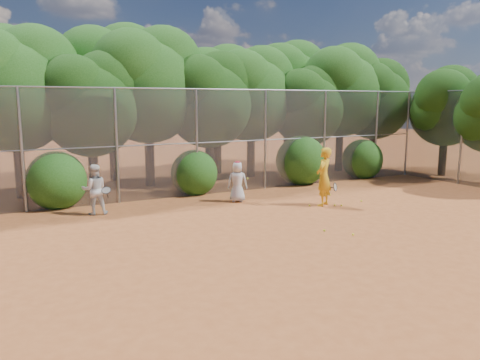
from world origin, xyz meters
TOP-DOWN VIEW (x-y plane):
  - ground at (0.00, 0.00)m, footprint 80.00×80.00m
  - fence_back at (-0.12, 6.00)m, footprint 20.05×0.09m
  - fence_side at (10.00, 3.00)m, footprint 0.09×6.09m
  - tree_1 at (-6.94, 8.54)m, footprint 4.64×4.03m
  - tree_2 at (-4.45, 7.83)m, footprint 3.99×3.47m
  - tree_3 at (-1.94, 8.84)m, footprint 4.89×4.26m
  - tree_4 at (0.55, 8.24)m, footprint 4.19×3.64m
  - tree_5 at (3.06, 9.04)m, footprint 4.51×3.92m
  - tree_6 at (5.55, 8.03)m, footprint 3.86×3.36m
  - tree_7 at (8.06, 8.64)m, footprint 4.77×4.14m
  - tree_8 at (10.05, 8.34)m, footprint 4.25×3.70m
  - tree_10 at (-2.93, 11.05)m, footprint 5.15×4.48m
  - tree_11 at (2.06, 10.64)m, footprint 4.64×4.03m
  - tree_12 at (6.56, 11.24)m, footprint 5.02×4.37m
  - tree_13 at (11.45, 5.03)m, footprint 3.86×3.36m
  - bush_0 at (-6.00, 6.30)m, footprint 2.00×2.00m
  - bush_1 at (-1.00, 6.30)m, footprint 1.80×1.80m
  - bush_2 at (4.00, 6.30)m, footprint 2.20×2.20m
  - bush_3 at (7.50, 6.30)m, footprint 1.90×1.90m
  - player_yellow at (2.11, 2.28)m, footprint 0.94×0.80m
  - player_teen at (-0.21, 4.20)m, footprint 0.84×0.75m
  - player_white at (-5.07, 4.62)m, footprint 0.91×0.83m
  - ball_0 at (3.70, 2.11)m, footprint 0.07×0.07m
  - ball_1 at (1.62, 2.37)m, footprint 0.07×0.07m
  - ball_2 at (0.54, -1.06)m, footprint 0.07×0.07m
  - ball_3 at (2.60, 1.87)m, footprint 0.07×0.07m
  - ball_4 at (0.11, -0.38)m, footprint 0.07×0.07m
  - ball_5 at (3.41, 3.52)m, footprint 0.07×0.07m
  - ball_6 at (2.43, 2.02)m, footprint 0.07×0.07m

SIDE VIEW (x-z plane):
  - ground at x=0.00m, z-range 0.00..0.00m
  - ball_0 at x=3.70m, z-range 0.00..0.07m
  - ball_1 at x=1.62m, z-range 0.00..0.07m
  - ball_2 at x=0.54m, z-range 0.00..0.07m
  - ball_3 at x=2.60m, z-range 0.00..0.07m
  - ball_4 at x=0.11m, z-range 0.00..0.07m
  - ball_5 at x=3.41m, z-range 0.00..0.07m
  - ball_6 at x=2.43m, z-range 0.00..0.07m
  - player_teen at x=-0.21m, z-range 0.00..1.47m
  - player_white at x=-5.07m, z-range 0.00..1.60m
  - bush_1 at x=-1.00m, z-range 0.00..1.80m
  - bush_3 at x=7.50m, z-range 0.00..1.90m
  - bush_0 at x=-6.00m, z-range 0.00..2.00m
  - player_yellow at x=2.11m, z-range 0.00..2.00m
  - bush_2 at x=4.00m, z-range 0.00..2.20m
  - fence_side at x=10.00m, z-range 0.04..4.06m
  - fence_back at x=-0.12m, z-range 0.04..4.06m
  - tree_6 at x=5.55m, z-range 0.82..6.11m
  - tree_13 at x=11.45m, z-range 0.82..6.11m
  - tree_2 at x=-4.45m, z-range 0.85..6.32m
  - tree_4 at x=0.55m, z-range 0.89..6.62m
  - tree_8 at x=10.05m, z-range 0.91..6.73m
  - tree_5 at x=3.06m, z-range 0.96..7.13m
  - tree_1 at x=-6.94m, z-range 0.99..7.34m
  - tree_11 at x=2.06m, z-range 0.99..7.34m
  - tree_7 at x=8.06m, z-range 1.02..7.54m
  - tree_3 at x=-1.94m, z-range 1.04..7.75m
  - tree_12 at x=6.56m, z-range 1.07..7.95m
  - tree_10 at x=-2.93m, z-range 1.10..8.16m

